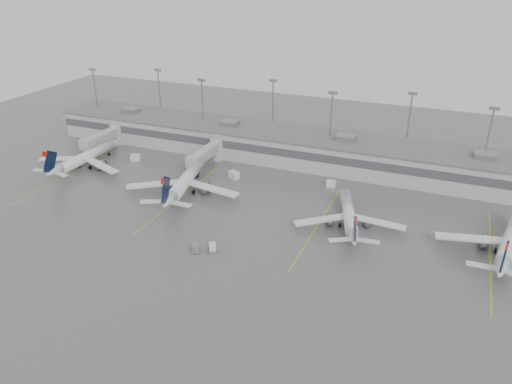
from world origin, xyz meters
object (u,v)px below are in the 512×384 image
at_px(jet_far_left, 84,158).
at_px(jet_mid_left, 185,181).
at_px(jet_far_right, 510,241).
at_px(baggage_tug, 213,249).
at_px(jet_mid_right, 349,215).

height_order(jet_far_left, jet_mid_left, jet_mid_left).
height_order(jet_far_right, baggage_tug, jet_far_right).
distance_m(jet_far_left, jet_mid_right, 75.65).
bearing_deg(jet_mid_right, jet_far_left, 158.67).
distance_m(jet_mid_right, baggage_tug, 30.69).
xyz_separation_m(jet_far_left, jet_mid_right, (75.48, -5.03, -0.27)).
relative_size(jet_mid_left, jet_mid_right, 1.22).
relative_size(jet_far_left, jet_mid_right, 1.13).
height_order(jet_far_left, jet_far_right, jet_far_right).
distance_m(jet_far_left, jet_far_right, 107.28).
bearing_deg(jet_far_left, jet_mid_right, -3.16).
xyz_separation_m(jet_mid_left, jet_far_right, (73.20, -0.82, -0.13)).
bearing_deg(jet_mid_left, jet_far_left, 161.96).
bearing_deg(jet_far_right, baggage_tug, -149.15).
relative_size(jet_far_left, jet_far_right, 0.97).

